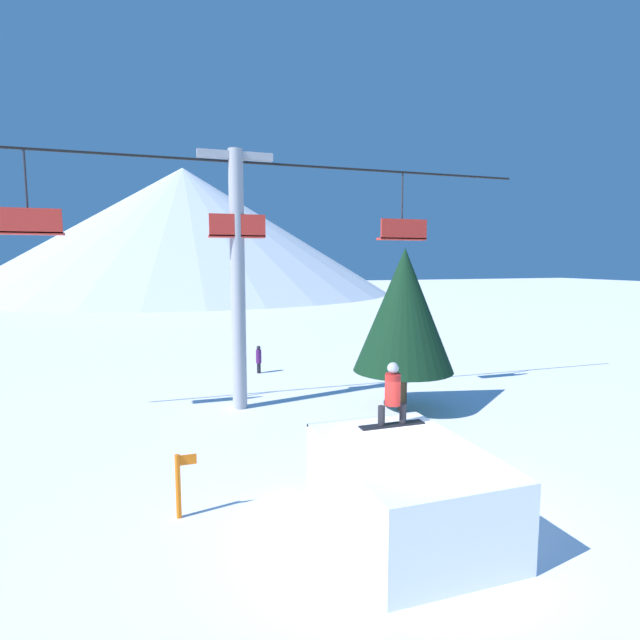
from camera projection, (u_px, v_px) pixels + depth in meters
ground_plane at (431, 522)px, 9.48m from camera, size 220.00×220.00×0.00m
mountain_ridge at (184, 231)px, 77.83m from camera, size 63.44×63.44×19.21m
snow_ramp at (405, 489)px, 9.13m from camera, size 2.58×3.85×1.54m
snowboarder at (393, 394)px, 10.23m from camera, size 1.41×0.32×1.33m
chairlift at (237, 260)px, 16.23m from camera, size 21.02×0.48×8.47m
pine_tree_near at (404, 310)px, 16.20m from camera, size 3.28×3.28×5.35m
trail_marker at (179, 484)px, 9.55m from camera, size 0.41×0.10×1.26m
distant_skier at (259, 358)px, 21.96m from camera, size 0.24×0.24×1.23m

